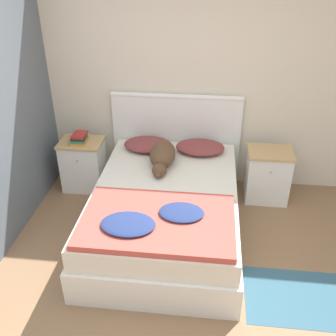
# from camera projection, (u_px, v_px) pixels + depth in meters

# --- Properties ---
(ground_plane) EXTENTS (16.00, 16.00, 0.00)m
(ground_plane) POSITION_uv_depth(u_px,v_px,m) (153.00, 310.00, 3.21)
(ground_plane) COLOR #896647
(wall_back) EXTENTS (9.00, 0.06, 2.55)m
(wall_back) POSITION_uv_depth(u_px,v_px,m) (179.00, 79.00, 4.40)
(wall_back) COLOR beige
(wall_back) RESTS_ON ground_plane
(wall_side_left) EXTENTS (0.06, 3.10, 2.55)m
(wall_side_left) POSITION_uv_depth(u_px,v_px,m) (3.00, 108.00, 3.62)
(wall_side_left) COLOR slate
(wall_side_left) RESTS_ON ground_plane
(bed) EXTENTS (1.43, 2.07, 0.54)m
(bed) POSITION_uv_depth(u_px,v_px,m) (166.00, 211.00, 3.94)
(bed) COLOR white
(bed) RESTS_ON ground_plane
(headboard) EXTENTS (1.51, 0.06, 1.12)m
(headboard) POSITION_uv_depth(u_px,v_px,m) (176.00, 137.00, 4.69)
(headboard) COLOR white
(headboard) RESTS_ON ground_plane
(nightstand_left) EXTENTS (0.49, 0.40, 0.61)m
(nightstand_left) POSITION_uv_depth(u_px,v_px,m) (84.00, 164.00, 4.67)
(nightstand_left) COLOR white
(nightstand_left) RESTS_ON ground_plane
(nightstand_right) EXTENTS (0.49, 0.40, 0.61)m
(nightstand_right) POSITION_uv_depth(u_px,v_px,m) (267.00, 175.00, 4.46)
(nightstand_right) COLOR white
(nightstand_right) RESTS_ON ground_plane
(pillow_left) EXTENTS (0.55, 0.39, 0.11)m
(pillow_left) POSITION_uv_depth(u_px,v_px,m) (148.00, 144.00, 4.47)
(pillow_left) COLOR brown
(pillow_left) RESTS_ON bed
(pillow_right) EXTENTS (0.55, 0.39, 0.11)m
(pillow_right) POSITION_uv_depth(u_px,v_px,m) (200.00, 147.00, 4.42)
(pillow_right) COLOR brown
(pillow_right) RESTS_ON bed
(quilt) EXTENTS (1.29, 0.85, 0.10)m
(quilt) POSITION_uv_depth(u_px,v_px,m) (156.00, 221.00, 3.29)
(quilt) COLOR #BC4C42
(quilt) RESTS_ON bed
(dog) EXTENTS (0.27, 0.68, 0.23)m
(dog) POSITION_uv_depth(u_px,v_px,m) (162.00, 156.00, 4.14)
(dog) COLOR brown
(dog) RESTS_ON bed
(book_stack) EXTENTS (0.17, 0.22, 0.11)m
(book_stack) POSITION_uv_depth(u_px,v_px,m) (79.00, 138.00, 4.48)
(book_stack) COLOR orange
(book_stack) RESTS_ON nightstand_left
(rug) EXTENTS (1.01, 0.64, 0.00)m
(rug) POSITION_uv_depth(u_px,v_px,m) (305.00, 298.00, 3.31)
(rug) COLOR #335B70
(rug) RESTS_ON ground_plane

